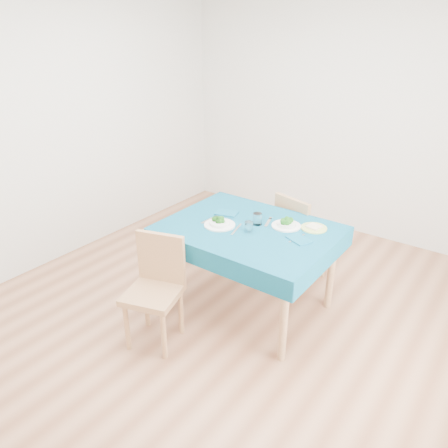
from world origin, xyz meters
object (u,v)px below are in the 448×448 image
Objects in this scene: table at (248,268)px; side_plate at (314,228)px; bowl_far at (286,222)px; bowl_near at (220,221)px; chair_near at (152,288)px; chair_far at (303,230)px.

table is 6.46× the size of side_plate.
bowl_near is at bearing -145.58° from bowl_far.
chair_near is 1.35m from side_plate.
side_plate is at bearing 31.94° from bowl_near.
chair_near is at bearing -124.40° from side_plate.
table is 1.41× the size of chair_near.
chair_near is 0.77m from bowl_near.
chair_far is 0.62m from bowl_far.
table is at bearing 27.07° from bowl_near.
bowl_near is at bearing 63.87° from chair_near.
bowl_near is (0.11, 0.69, 0.32)m from chair_near.
side_plate is (0.20, 0.10, -0.03)m from bowl_far.
table is 0.87m from chair_near.
bowl_far is 1.13× the size of side_plate.
bowl_far is at bearing 34.42° from bowl_near.
table is 1.38× the size of chair_far.
chair_far reaches higher than bowl_far.
side_plate is (0.43, 0.29, 0.38)m from table.
bowl_far is at bearing 43.67° from chair_near.
chair_near is 0.98× the size of chair_far.
bowl_far is at bearing 114.83° from chair_far.
table is 0.64m from side_plate.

